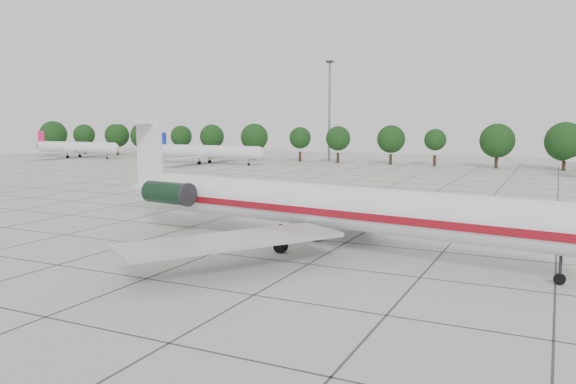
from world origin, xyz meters
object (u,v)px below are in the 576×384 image
Objects in this scene: bg_airliner_a at (75,147)px; floodlight_mast at (329,105)px; bg_airliner_b at (207,152)px; main_airliner at (306,203)px.

floodlight_mast reaches higher than bg_airliner_a.
bg_airliner_b is (45.48, -2.76, 0.00)m from bg_airliner_a.
main_airliner is 91.42m from bg_airliner_b.
bg_airliner_b is 34.24m from floodlight_mast.
floodlight_mast is at bearing 118.75° from main_airliner.
bg_airliner_a is 71.36m from floodlight_mast.
bg_airliner_a is at bearing 176.52° from bg_airliner_b.
main_airliner is 1.71× the size of floodlight_mast.
floodlight_mast reaches higher than bg_airliner_b.
floodlight_mast reaches higher than main_airliner.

